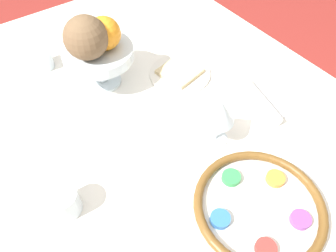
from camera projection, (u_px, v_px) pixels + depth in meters
The scene contains 12 objects.
ground_plane at pixel (172, 236), 1.45m from camera, with size 8.00×8.00×0.00m, color maroon.
dining_table at pixel (173, 194), 1.16m from camera, with size 1.47×1.00×0.77m.
seder_plate at pixel (258, 208), 0.69m from camera, with size 0.28×0.28×0.03m.
wine_glass at pixel (220, 113), 0.75m from camera, with size 0.08×0.08×0.14m.
fruit_stand at pixel (99, 56), 0.90m from camera, with size 0.19×0.19×0.12m.
orange_fruit at pixel (104, 33), 0.85m from camera, with size 0.09×0.09×0.09m.
coconut at pixel (86, 38), 0.82m from camera, with size 0.11×0.11×0.11m.
bread_plate at pixel (180, 73), 0.98m from camera, with size 0.18×0.18×0.02m.
napkin_roll at pixel (258, 100), 0.89m from camera, with size 0.18×0.08×0.04m.
cup_near at pixel (64, 202), 0.68m from camera, with size 0.07×0.07×0.06m.
cup_mid at pixel (41, 59), 0.99m from camera, with size 0.07×0.07×0.06m.
spoon at pixel (268, 100), 0.92m from camera, with size 0.15×0.05×0.01m.
Camera 1 is at (-0.45, 0.34, 1.43)m, focal length 35.00 mm.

